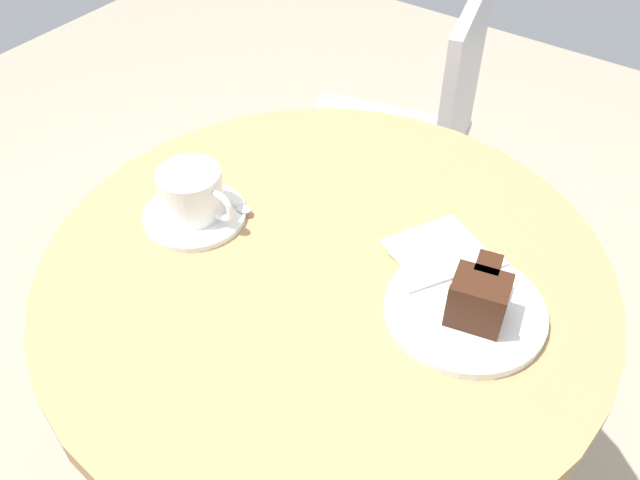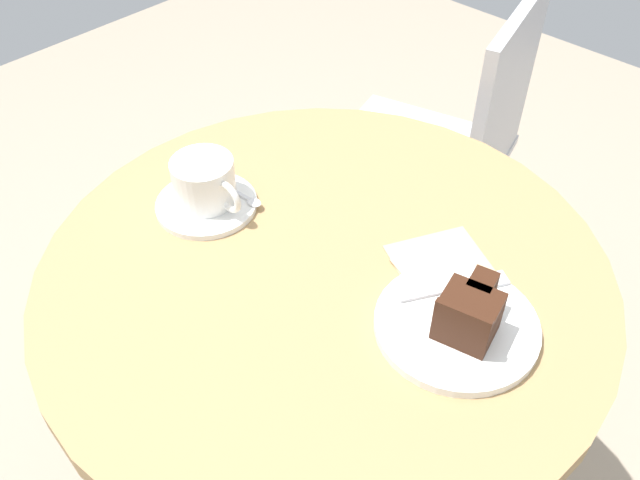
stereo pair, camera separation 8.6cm
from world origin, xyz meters
TOP-DOWN VIEW (x-y plane):
  - cafe_table at (0.00, 0.00)m, footprint 0.75×0.75m
  - saucer at (-0.20, -0.03)m, footprint 0.14×0.14m
  - coffee_cup at (-0.21, -0.02)m, footprint 0.12×0.09m
  - teaspoon at (-0.18, 0.01)m, footprint 0.11×0.02m
  - cake_plate at (0.19, 0.03)m, footprint 0.20×0.20m
  - cake_slice at (0.20, 0.03)m, footprint 0.08×0.09m
  - fork at (0.16, 0.09)m, footprint 0.09×0.13m
  - napkin at (0.12, 0.10)m, footprint 0.17×0.16m
  - cafe_chair at (-0.20, 0.62)m, footprint 0.47×0.47m

SIDE VIEW (x-z plane):
  - cafe_chair at x=-0.20m, z-range 0.08..0.92m
  - cafe_table at x=0.00m, z-range 0.24..0.98m
  - napkin at x=0.12m, z-range 0.73..0.74m
  - saucer at x=-0.20m, z-range 0.73..0.74m
  - cake_plate at x=0.19m, z-range 0.73..0.75m
  - teaspoon at x=-0.18m, z-range 0.74..0.75m
  - fork at x=0.16m, z-range 0.75..0.75m
  - cake_slice at x=0.20m, z-range 0.74..0.81m
  - coffee_cup at x=-0.21m, z-range 0.74..0.81m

